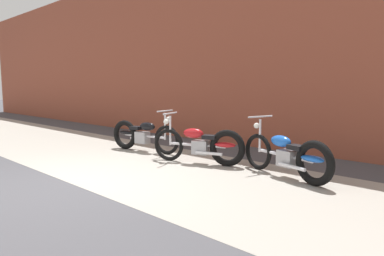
% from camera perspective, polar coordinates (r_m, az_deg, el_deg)
% --- Properties ---
extents(ground_plane, '(80.00, 80.00, 0.00)m').
position_cam_1_polar(ground_plane, '(6.05, -19.20, -8.59)').
color(ground_plane, '#47474C').
extents(sidewalk_slab, '(36.00, 3.50, 0.01)m').
position_cam_1_polar(sidewalk_slab, '(7.00, -6.32, -6.16)').
color(sidewalk_slab, '#9E998E').
rests_on(sidewalk_slab, ground).
extents(brick_building_wall, '(36.00, 0.50, 5.37)m').
position_cam_1_polar(brick_building_wall, '(9.48, 10.02, 13.46)').
color(brick_building_wall, brown).
rests_on(brick_building_wall, ground).
extents(motorcycle_black, '(1.99, 0.66, 1.03)m').
position_cam_1_polar(motorcycle_black, '(8.57, -8.50, -1.11)').
color(motorcycle_black, black).
rests_on(motorcycle_black, ground).
extents(motorcycle_red, '(1.93, 0.87, 1.03)m').
position_cam_1_polar(motorcycle_red, '(7.05, 1.97, -2.75)').
color(motorcycle_red, black).
rests_on(motorcycle_red, ground).
extents(motorcycle_blue, '(1.96, 0.77, 1.03)m').
position_cam_1_polar(motorcycle_blue, '(6.16, 15.83, -4.40)').
color(motorcycle_blue, black).
rests_on(motorcycle_blue, ground).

